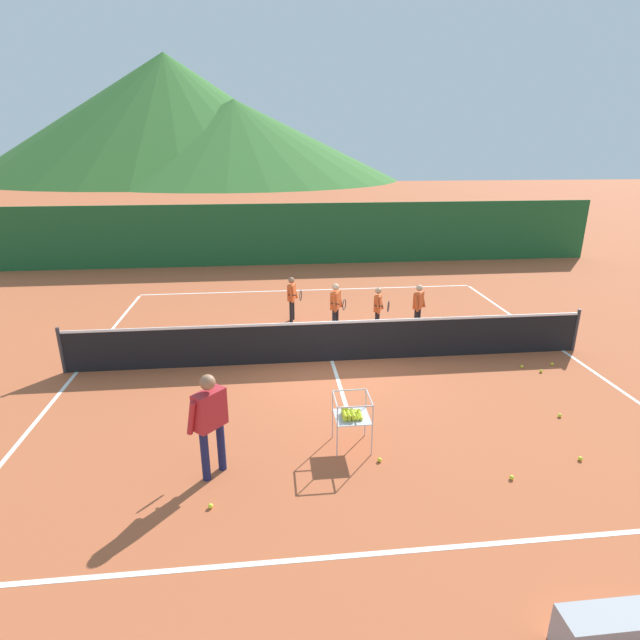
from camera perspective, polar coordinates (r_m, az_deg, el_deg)
The scene contains 25 objects.
ground_plane at distance 11.52m, azimuth 1.37°, elevation -4.71°, with size 120.00×120.00×0.00m, color #B25633.
line_baseline_near at distance 6.77m, azimuth 8.32°, elevation -24.88°, with size 11.32×0.08×0.01m, color white.
line_baseline_far at distance 17.12m, azimuth -1.21°, elevation 3.47°, with size 11.32×0.08×0.01m, color white.
line_sideline_west at distance 12.20m, azimuth -26.15°, elevation -5.38°, with size 0.08×11.74×0.01m, color white.
line_sideline_east at distance 13.43m, azimuth 26.12°, elevation -3.17°, with size 0.08×11.74×0.01m, color white.
line_service_center at distance 11.51m, azimuth 1.37°, elevation -4.70°, with size 0.08×5.28×0.01m, color white.
tennis_net at distance 11.32m, azimuth 1.39°, elevation -2.41°, with size 11.89×0.08×1.05m.
instructor at distance 7.51m, azimuth -12.51°, elevation -10.71°, with size 0.61×0.79×1.65m.
student_0 at distance 13.88m, azimuth -3.22°, elevation 2.89°, with size 0.41×0.68×1.27m.
student_1 at distance 13.01m, azimuth 1.84°, elevation 1.93°, with size 0.41×0.72×1.33m.
student_2 at distance 13.09m, azimuth 6.72°, elevation 1.63°, with size 0.41×0.68×1.23m.
student_3 at distance 13.40m, azimuth 11.24°, elevation 1.89°, with size 0.44×0.47×1.26m.
ball_cart at distance 8.19m, azimuth 3.58°, elevation -10.79°, with size 0.58×0.58×0.90m.
tennis_ball_0 at distance 9.12m, azimuth 27.74°, elevation -13.91°, with size 0.07×0.07×0.07m, color yellow.
tennis_ball_1 at distance 8.17m, azimuth 6.86°, elevation -15.65°, with size 0.07×0.07×0.07m, color yellow.
tennis_ball_2 at distance 10.25m, azimuth 25.84°, elevation -9.83°, with size 0.07×0.07×0.07m, color yellow.
tennis_ball_3 at distance 12.44m, azimuth 25.12°, elevation -4.60°, with size 0.07×0.07×0.07m, color yellow.
tennis_ball_4 at distance 8.27m, azimuth 21.16°, elevation -16.52°, with size 0.07×0.07×0.07m, color yellow.
tennis_ball_5 at distance 11.96m, azimuth 24.07°, elevation -5.38°, with size 0.07×0.07×0.07m, color yellow.
tennis_ball_6 at distance 7.42m, azimuth -12.47°, elevation -20.14°, with size 0.07×0.07×0.07m, color yellow.
tennis_ball_7 at distance 12.03m, azimuth 22.17°, elevation -4.97°, with size 0.07×0.07×0.07m, color yellow.
windscreen_fence at distance 20.74m, azimuth -2.21°, elevation 9.82°, with size 24.91×0.08×2.50m, color #1E5B2D.
courtside_bench at distance 6.49m, azimuth 32.25°, elevation -27.88°, with size 1.50×0.36×0.46m, color #99999E.
hill_0 at distance 86.30m, azimuth -16.98°, elevation 21.47°, with size 57.37×57.37×17.91m, color #38702D.
hill_1 at distance 77.10m, azimuth -9.69°, elevation 19.73°, with size 46.75×46.75×10.91m, color #38702D.
Camera 1 is at (-1.39, -10.42, 4.71)m, focal length 27.85 mm.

